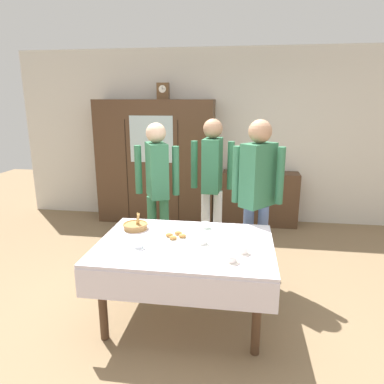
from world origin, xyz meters
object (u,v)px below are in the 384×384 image
(spoon_mid_left, at_px, (242,233))
(tea_cup_back_edge, at_px, (205,226))
(mantel_clock, at_px, (163,91))
(wall_cabinet, at_px, (156,162))
(tea_cup_front_edge, at_px, (243,251))
(person_behind_table_left, at_px, (257,186))
(tea_cup_center, at_px, (202,242))
(dining_table, at_px, (185,254))
(bookshelf_low, at_px, (260,199))
(person_beside_shelf, at_px, (212,175))
(spoon_near_left, at_px, (225,246))
(person_behind_table_right, at_px, (157,180))
(tea_cup_near_right, at_px, (232,259))
(tea_cup_far_left, at_px, (138,245))
(book_stack, at_px, (261,169))
(pastry_plate, at_px, (176,237))
(bread_basket, at_px, (135,226))

(spoon_mid_left, bearing_deg, tea_cup_back_edge, 168.96)
(mantel_clock, bearing_deg, wall_cabinet, 179.74)
(wall_cabinet, height_order, mantel_clock, mantel_clock)
(tea_cup_front_edge, bearing_deg, mantel_clock, 114.77)
(wall_cabinet, height_order, person_behind_table_left, wall_cabinet)
(tea_cup_center, bearing_deg, mantel_clock, 109.41)
(dining_table, xyz_separation_m, bookshelf_low, (0.75, 2.64, -0.21))
(mantel_clock, distance_m, tea_cup_front_edge, 3.26)
(person_beside_shelf, bearing_deg, wall_cabinet, 129.73)
(dining_table, xyz_separation_m, person_behind_table_left, (0.63, 0.78, 0.44))
(mantel_clock, distance_m, tea_cup_back_edge, 2.70)
(dining_table, bearing_deg, spoon_near_left, 1.51)
(tea_cup_center, distance_m, spoon_mid_left, 0.46)
(person_beside_shelf, relative_size, person_behind_table_right, 1.02)
(tea_cup_center, bearing_deg, tea_cup_front_edge, -22.13)
(dining_table, bearing_deg, tea_cup_near_right, -35.93)
(mantel_clock, height_order, person_behind_table_right, mantel_clock)
(person_behind_table_left, bearing_deg, tea_cup_front_edge, -98.21)
(tea_cup_far_left, bearing_deg, wall_cabinet, 100.97)
(book_stack, height_order, person_behind_table_right, person_behind_table_right)
(bookshelf_low, xyz_separation_m, spoon_near_left, (-0.41, -2.63, 0.31))
(tea_cup_back_edge, bearing_deg, dining_table, -108.92)
(book_stack, distance_m, person_behind_table_right, 2.01)
(pastry_plate, bearing_deg, person_behind_table_left, 42.45)
(pastry_plate, xyz_separation_m, person_behind_table_left, (0.73, 0.67, 0.33))
(tea_cup_near_right, distance_m, tea_cup_front_edge, 0.19)
(tea_cup_far_left, relative_size, tea_cup_center, 1.00)
(tea_cup_far_left, xyz_separation_m, person_behind_table_left, (1.00, 0.92, 0.32))
(mantel_clock, distance_m, bread_basket, 2.65)
(pastry_plate, relative_size, person_behind_table_left, 0.16)
(bookshelf_low, xyz_separation_m, bread_basket, (-1.28, -2.35, 0.34))
(wall_cabinet, bearing_deg, book_stack, 1.75)
(bookshelf_low, relative_size, tea_cup_front_edge, 8.99)
(pastry_plate, height_order, spoon_near_left, pastry_plate)
(tea_cup_back_edge, xyz_separation_m, person_behind_table_right, (-0.64, 0.68, 0.27))
(person_behind_table_right, relative_size, person_behind_table_left, 0.96)
(tea_cup_far_left, relative_size, person_behind_table_left, 0.07)
(tea_cup_near_right, bearing_deg, tea_cup_back_edge, 111.63)
(bookshelf_low, xyz_separation_m, tea_cup_front_edge, (-0.26, -2.77, 0.34))
(book_stack, relative_size, tea_cup_far_left, 1.54)
(tea_cup_near_right, bearing_deg, person_behind_table_right, 123.55)
(bookshelf_low, bearing_deg, person_beside_shelf, -117.03)
(mantel_clock, xyz_separation_m, tea_cup_near_right, (1.17, -2.89, -1.30))
(dining_table, xyz_separation_m, book_stack, (0.75, 2.64, 0.27))
(tea_cup_back_edge, bearing_deg, bookshelf_low, 74.61)
(book_stack, xyz_separation_m, tea_cup_far_left, (-1.12, -2.78, -0.14))
(mantel_clock, xyz_separation_m, tea_cup_far_left, (0.39, -2.73, -1.30))
(bookshelf_low, xyz_separation_m, book_stack, (-0.00, 0.00, 0.48))
(dining_table, relative_size, tea_cup_near_right, 11.65)
(tea_cup_center, distance_m, person_behind_table_right, 1.28)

